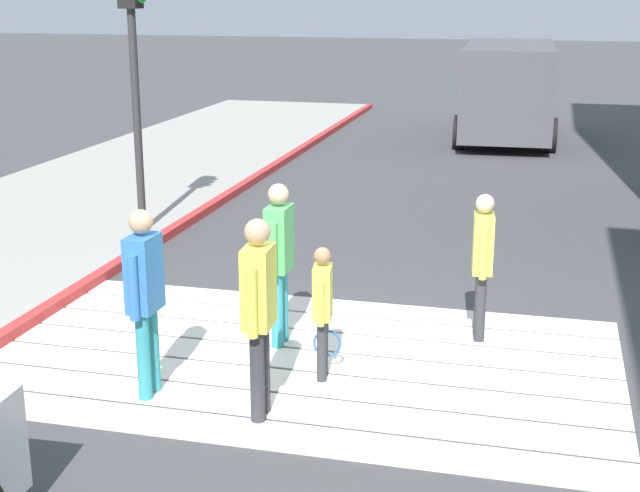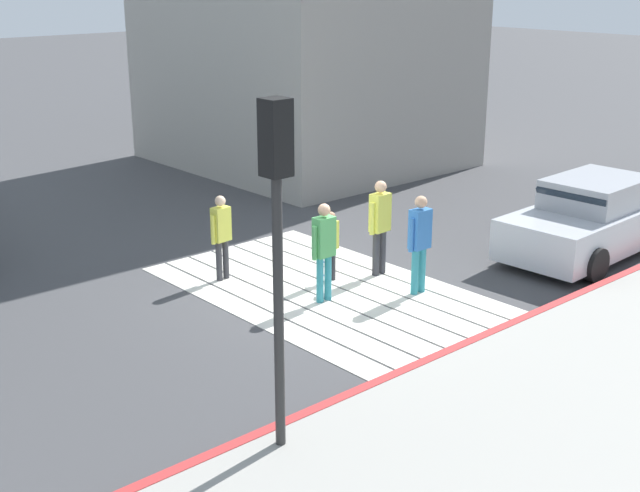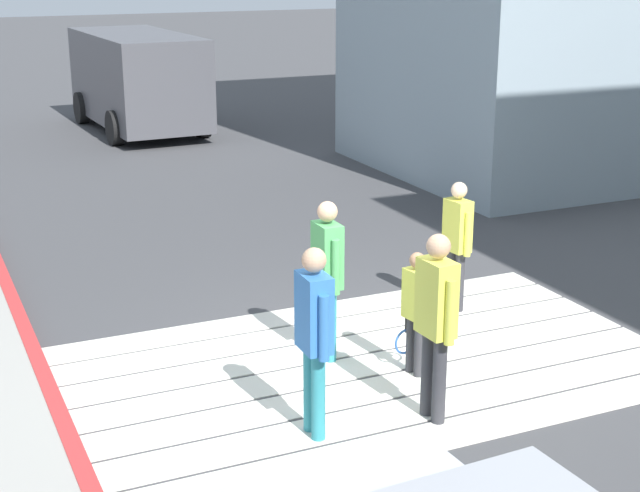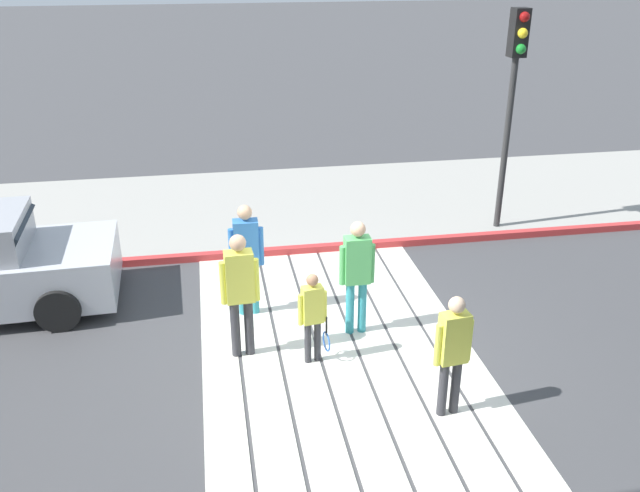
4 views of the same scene
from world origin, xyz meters
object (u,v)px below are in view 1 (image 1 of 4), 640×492
Objects in this scene: van_down_street at (508,88)px; pedestrian_adult_lead at (279,253)px; pedestrian_child_with_racket at (323,306)px; traffic_light_corner at (134,35)px; pedestrian_adult_trailing at (259,305)px; pedestrian_adult_side at (482,256)px; pedestrian_teen_behind at (145,290)px.

pedestrian_adult_lead is (-1.58, -14.42, -0.25)m from van_down_street.
pedestrian_child_with_racket is (-0.93, -15.16, -0.52)m from van_down_street.
traffic_light_corner is (-4.82, -10.82, 1.76)m from van_down_street.
pedestrian_adult_trailing is at bearing -94.48° from van_down_street.
van_down_street is 13.74m from pedestrian_adult_side.
van_down_street is 16.11m from pedestrian_teen_behind.
van_down_street reaches higher than pedestrian_adult_side.
van_down_street reaches higher than pedestrian_adult_trailing.
pedestrian_adult_lead is 2.16m from pedestrian_adult_side.
traffic_light_corner is at bearing 151.14° from pedestrian_adult_side.
pedestrian_teen_behind is at bearing 171.52° from pedestrian_adult_trailing.
van_down_street is at bearing 65.99° from traffic_light_corner.
van_down_street is 11.97m from traffic_light_corner.
pedestrian_adult_trailing is 1.16m from pedestrian_teen_behind.
pedestrian_adult_lead is 0.97× the size of pedestrian_adult_trailing.
traffic_light_corner is at bearing -114.01° from van_down_street.
van_down_street reaches higher than pedestrian_adult_lead.
pedestrian_child_with_racket is (1.48, 0.77, -0.29)m from pedestrian_teen_behind.
pedestrian_adult_trailing is at bearing -126.12° from pedestrian_adult_side.
traffic_light_corner reaches higher than van_down_street.
pedestrian_child_with_racket is at bearing 70.39° from pedestrian_adult_trailing.
pedestrian_adult_trailing reaches higher than pedestrian_adult_side.
traffic_light_corner is 2.62× the size of pedestrian_adult_side.
pedestrian_adult_side is (0.47, -13.73, -0.34)m from van_down_street.
van_down_street is 16.15m from pedestrian_adult_trailing.
pedestrian_adult_trailing is 1.04m from pedestrian_child_with_racket.
pedestrian_adult_side is at bearing 18.65° from pedestrian_adult_lead.
traffic_light_corner reaches higher than pedestrian_adult_side.
pedestrian_child_with_racket is (-1.40, -1.43, -0.18)m from pedestrian_adult_side.
traffic_light_corner is 6.67m from pedestrian_adult_trailing.
pedestrian_child_with_racket is at bearing -48.16° from traffic_light_corner.
pedestrian_teen_behind is (-2.87, -2.20, 0.11)m from pedestrian_adult_side.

